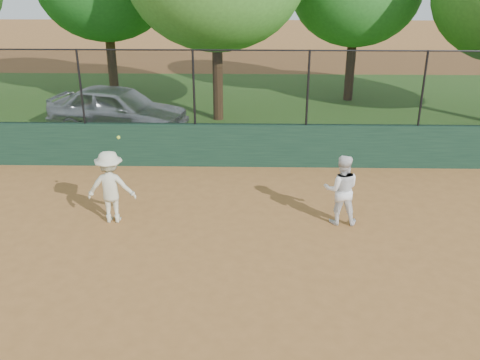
{
  "coord_description": "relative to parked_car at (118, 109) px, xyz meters",
  "views": [
    {
      "loc": [
        1.02,
        -7.84,
        5.53
      ],
      "look_at": [
        0.8,
        2.2,
        1.2
      ],
      "focal_mm": 40.0,
      "sensor_mm": 36.0,
      "label": 1
    }
  ],
  "objects": [
    {
      "name": "player_main",
      "position": [
        1.3,
        -6.22,
        0.03
      ],
      "size": [
        1.06,
        0.7,
        2.1
      ],
      "color": "beige",
      "rests_on": "ground"
    },
    {
      "name": "grass_strip",
      "position": [
        3.31,
        3.12,
        -0.78
      ],
      "size": [
        36.0,
        12.0,
        0.01
      ],
      "primitive_type": "cube",
      "color": "#2A581B",
      "rests_on": "ground"
    },
    {
      "name": "player_second",
      "position": [
        6.28,
        -6.2,
        0.01
      ],
      "size": [
        0.8,
        0.64,
        1.57
      ],
      "primitive_type": "imported",
      "rotation": [
        0.0,
        0.0,
        3.08
      ],
      "color": "white",
      "rests_on": "ground"
    },
    {
      "name": "back_wall",
      "position": [
        3.31,
        -2.88,
        -0.18
      ],
      "size": [
        26.0,
        0.2,
        1.2
      ],
      "primitive_type": "cube",
      "color": "#193827",
      "rests_on": "ground"
    },
    {
      "name": "ground",
      "position": [
        3.31,
        -8.88,
        -0.78
      ],
      "size": [
        80.0,
        80.0,
        0.0
      ],
      "primitive_type": "plane",
      "color": "#9A6331",
      "rests_on": "ground"
    },
    {
      "name": "fence_assembly",
      "position": [
        3.28,
        -2.88,
        1.45
      ],
      "size": [
        26.0,
        0.06,
        2.0
      ],
      "color": "black",
      "rests_on": "back_wall"
    },
    {
      "name": "parked_car",
      "position": [
        0.0,
        0.0,
        0.0
      ],
      "size": [
        4.91,
        2.95,
        1.56
      ],
      "primitive_type": "imported",
      "rotation": [
        0.0,
        0.0,
        1.31
      ],
      "color": "silver",
      "rests_on": "ground"
    }
  ]
}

